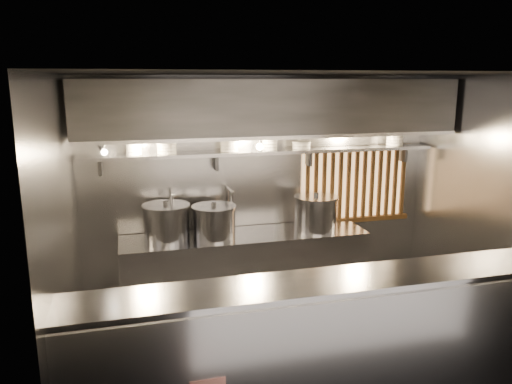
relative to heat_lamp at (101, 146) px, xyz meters
name	(u,v)px	position (x,y,z in m)	size (l,w,h in m)	color
floor	(298,345)	(1.90, -0.85, -2.07)	(4.50, 4.50, 0.00)	black
ceiling	(304,73)	(1.90, -0.85, 0.73)	(4.50, 4.50, 0.00)	black
wall_back	(261,187)	(1.90, 0.65, -0.67)	(4.50, 4.50, 0.00)	gray
wall_left	(61,235)	(-0.35, -0.85, -0.67)	(3.00, 3.00, 0.00)	gray
wall_right	(492,203)	(4.15, -0.85, -0.67)	(3.00, 3.00, 0.00)	gray
serving_counter	(337,341)	(1.90, -1.81, -1.50)	(4.50, 0.56, 1.13)	#A0A0A5
cooking_bench	(245,269)	(1.60, 0.28, -1.62)	(3.00, 0.70, 0.90)	#A0A0A5
bowl_shelf	(265,152)	(1.90, 0.47, -0.19)	(4.40, 0.34, 0.04)	#A0A0A5
exhaust_hood	(270,108)	(1.90, 0.25, 0.36)	(4.40, 0.81, 0.65)	#2D2D30
wood_screen	(355,184)	(3.20, 0.60, -0.69)	(1.56, 0.09, 1.04)	#FABB70
faucet_left	(172,202)	(0.75, 0.52, -0.76)	(0.04, 0.30, 0.50)	silver
faucet_right	(229,198)	(1.45, 0.52, -0.76)	(0.04, 0.30, 0.50)	silver
heat_lamp	(101,146)	(0.00, 0.00, 0.00)	(0.25, 0.35, 0.20)	#A0A0A5
pendant_bulb	(260,147)	(1.80, 0.35, -0.11)	(0.09, 0.09, 0.19)	#2D2D30
stock_pot_left	(167,222)	(0.66, 0.31, -0.95)	(0.58, 0.58, 0.47)	#A0A0A5
stock_pot_mid	(214,222)	(1.21, 0.25, -0.97)	(0.61, 0.61, 0.43)	#A0A0A5
stock_pot_right	(316,213)	(2.49, 0.24, -0.95)	(0.68, 0.68, 0.48)	#A0A0A5
bowl_stack_0	(134,149)	(0.34, 0.47, -0.10)	(0.20, 0.20, 0.13)	white
bowl_stack_1	(167,148)	(0.71, 0.47, -0.10)	(0.24, 0.24, 0.13)	white
bowl_stack_2	(229,146)	(1.45, 0.47, -0.10)	(0.23, 0.23, 0.13)	white
bowl_stack_3	(270,145)	(1.96, 0.47, -0.10)	(0.20, 0.20, 0.13)	white
bowl_stack_4	(301,145)	(2.37, 0.47, -0.12)	(0.24, 0.24, 0.09)	white
bowl_stack_5	(395,139)	(3.67, 0.47, -0.08)	(0.23, 0.23, 0.17)	white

